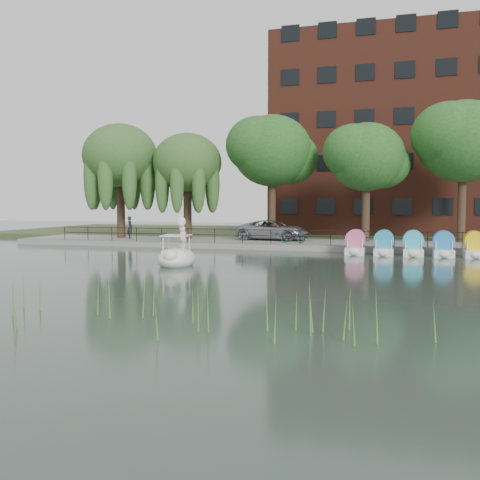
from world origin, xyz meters
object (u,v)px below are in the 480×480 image
at_px(pedestrian, 130,226).
at_px(swan_boat, 177,255).
at_px(minivan, 272,229).
at_px(bicycle, 293,236).

xyz_separation_m(pedestrian, swan_boat, (9.16, -12.40, -0.85)).
xyz_separation_m(minivan, bicycle, (1.95, -2.23, -0.36)).
relative_size(bicycle, pedestrian, 0.87).
relative_size(minivan, bicycle, 3.59).
height_order(minivan, pedestrian, pedestrian).
bearing_deg(swan_boat, bicycle, 63.20).
bearing_deg(minivan, pedestrian, 100.53).
xyz_separation_m(minivan, pedestrian, (-11.06, -1.32, 0.13)).
distance_m(bicycle, pedestrian, 13.05).
distance_m(minivan, pedestrian, 11.14).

